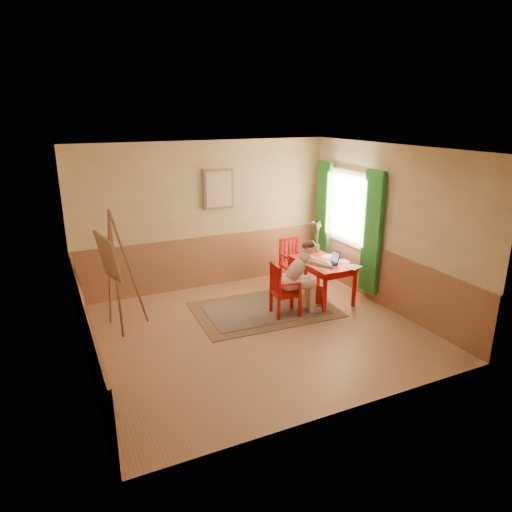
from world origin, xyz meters
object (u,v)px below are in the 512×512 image
laptop (330,262)px  easel (111,260)px  chair_left (283,290)px  table (322,266)px  chair_back (292,262)px  figure (301,274)px

laptop → easel: bearing=172.0°
chair_left → laptop: size_ratio=2.48×
table → laptop: size_ratio=3.27×
chair_left → chair_back: size_ratio=1.00×
figure → easel: bearing=166.7°
chair_left → chair_back: chair_back is taller
figure → laptop: (0.71, 0.19, 0.06)m
table → chair_back: 0.90m
table → easel: (-3.60, 0.33, 0.51)m
chair_left → figure: size_ratio=0.72×
chair_left → laptop: 1.08m
chair_left → figure: bearing=-5.1°
chair_left → figure: (0.31, -0.03, 0.24)m
table → laptop: bearing=-78.0°
table → chair_back: chair_back is taller
figure → laptop: figure is taller
table → chair_left: chair_left is taller
chair_left → figure: figure is taller
table → laptop: (0.04, -0.18, 0.13)m
laptop → easel: 3.69m
chair_left → laptop: (1.02, 0.16, 0.30)m
chair_back → figure: (-0.55, -1.25, 0.24)m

